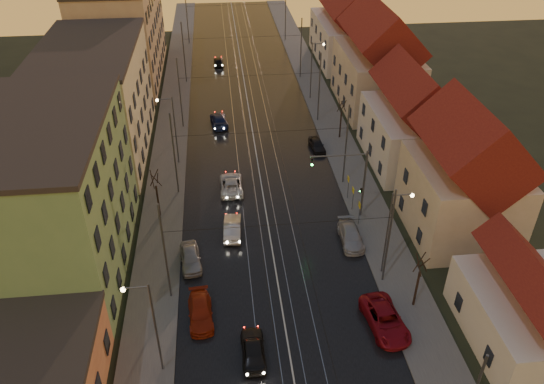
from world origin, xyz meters
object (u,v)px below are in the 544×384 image
object	(u,v)px
street_lamp_2	(172,124)
driving_car_3	(219,120)
parked_right_1	(351,236)
parked_right_2	(317,145)
driving_car_0	(253,349)
street_lamp_3	(314,65)
driving_car_4	(219,62)
driving_car_2	(231,184)
street_lamp_0	(150,321)
parked_left_3	(190,258)
street_lamp_1	(392,226)
driving_car_1	(232,227)
parked_left_2	(201,312)
traffic_light_mast	(354,176)
parked_right_0	(385,320)

from	to	relation	value
street_lamp_2	driving_car_3	bearing A→B (deg)	61.20
parked_right_1	parked_right_2	xyz separation A→B (m)	(0.01, 17.21, -0.05)
street_lamp_2	driving_car_0	world-z (taller)	street_lamp_2
parked_right_2	parked_right_1	bearing A→B (deg)	-95.41
street_lamp_3	parked_right_2	world-z (taller)	street_lamp_3
driving_car_3	driving_car_4	world-z (taller)	driving_car_3
street_lamp_3	driving_car_2	bearing A→B (deg)	-119.11
parked_right_2	street_lamp_0	bearing A→B (deg)	-124.22
street_lamp_0	parked_right_1	xyz separation A→B (m)	(16.24, 12.29, -4.22)
parked_left_3	street_lamp_1	bearing A→B (deg)	-16.64
street_lamp_0	driving_car_0	xyz separation A→B (m)	(6.55, 0.51, -4.18)
driving_car_2	street_lamp_1	bearing A→B (deg)	131.22
parked_right_1	street_lamp_0	bearing A→B (deg)	-142.07
street_lamp_0	street_lamp_1	size ratio (longest dim) A/B	1.00
driving_car_3	parked_right_1	xyz separation A→B (m)	(11.21, -24.86, -0.04)
driving_car_1	parked_left_2	distance (m)	10.52
street_lamp_2	street_lamp_0	bearing A→B (deg)	-90.00
driving_car_1	parked_left_3	xyz separation A→B (m)	(-3.74, -3.83, -0.01)
traffic_light_mast	driving_car_3	size ratio (longest dim) A/B	1.48
driving_car_3	parked_left_3	xyz separation A→B (m)	(-3.04, -26.39, 0.00)
street_lamp_3	parked_right_1	distance (m)	32.05
street_lamp_2	parked_right_2	size ratio (longest dim) A/B	2.23
parked_left_2	parked_right_1	distance (m)	15.49
parked_left_2	parked_right_2	world-z (taller)	parked_left_2
driving_car_0	driving_car_1	size ratio (longest dim) A/B	0.96
driving_car_0	driving_car_3	world-z (taller)	driving_car_0
driving_car_4	driving_car_1	bearing A→B (deg)	89.94
street_lamp_3	driving_car_2	world-z (taller)	street_lamp_3
traffic_light_mast	parked_left_3	distance (m)	16.45
driving_car_2	driving_car_4	distance (m)	36.64
traffic_light_mast	driving_car_0	world-z (taller)	traffic_light_mast
street_lamp_2	parked_left_3	distance (m)	17.85
street_lamp_0	street_lamp_2	xyz separation A→B (m)	(0.00, 28.00, 0.00)
parked_left_2	parked_right_0	xyz separation A→B (m)	(13.58, -2.28, 0.10)
street_lamp_0	driving_car_2	world-z (taller)	street_lamp_0
driving_car_1	driving_car_4	xyz separation A→B (m)	(-0.27, 44.01, -0.08)
traffic_light_mast	parked_left_3	size ratio (longest dim) A/B	1.73
driving_car_2	parked_right_1	xyz separation A→B (m)	(10.30, -9.67, -0.02)
driving_car_2	parked_left_2	size ratio (longest dim) A/B	1.11
street_lamp_3	street_lamp_2	bearing A→B (deg)	-138.69
street_lamp_0	street_lamp_3	size ratio (longest dim) A/B	1.00
traffic_light_mast	driving_car_2	world-z (taller)	traffic_light_mast
traffic_light_mast	parked_right_2	xyz separation A→B (m)	(-0.85, 13.50, -3.99)
street_lamp_2	street_lamp_1	bearing A→B (deg)	-47.68
street_lamp_3	street_lamp_0	bearing A→B (deg)	-112.48
driving_car_0	driving_car_4	xyz separation A→B (m)	(-1.08, 58.09, -0.07)
traffic_light_mast	parked_left_2	xyz separation A→B (m)	(-14.22, -11.54, -3.96)
street_lamp_0	driving_car_1	xyz separation A→B (m)	(5.73, 14.59, -4.17)
traffic_light_mast	parked_right_0	bearing A→B (deg)	-92.65
traffic_light_mast	driving_car_3	world-z (taller)	traffic_light_mast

